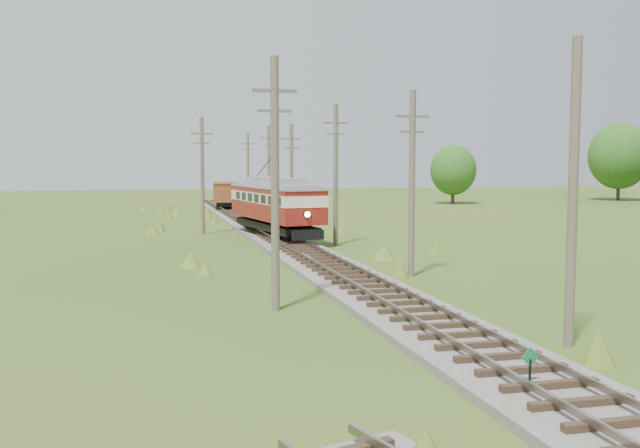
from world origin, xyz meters
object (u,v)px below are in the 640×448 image
object	(u,v)px
gondola	(225,193)
gravel_pile	(278,216)
streetcar	(275,202)
switch_marker	(530,366)

from	to	relation	value
gondola	gravel_pile	distance (m)	17.40
gondola	gravel_pile	size ratio (longest dim) A/B	2.09
gondola	streetcar	bearing A→B (deg)	-84.17
switch_marker	streetcar	xyz separation A→B (m)	(0.20, 33.54, 1.98)
streetcar	gondola	size ratio (longest dim) A/B	1.55
switch_marker	gondola	bearing A→B (deg)	89.82
switch_marker	gondola	distance (m)	63.72
switch_marker	gondola	xyz separation A→B (m)	(0.20, 63.71, 1.33)
streetcar	gondola	xyz separation A→B (m)	(-0.00, 30.17, -0.66)
switch_marker	streetcar	bearing A→B (deg)	89.66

